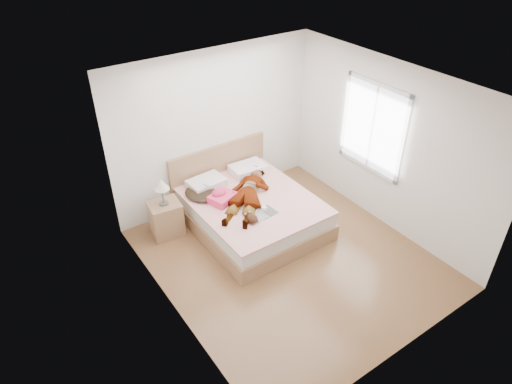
# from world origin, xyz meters

# --- Properties ---
(ground) EXTENTS (4.00, 4.00, 0.00)m
(ground) POSITION_xyz_m (0.00, 0.00, 0.00)
(ground) COLOR #4B2D17
(ground) RESTS_ON ground
(woman) EXTENTS (1.60, 1.56, 0.22)m
(woman) POSITION_xyz_m (-0.02, 1.04, 0.62)
(woman) COLOR white
(woman) RESTS_ON bed
(hair) EXTENTS (0.58, 0.66, 0.08)m
(hair) POSITION_xyz_m (-0.59, 1.49, 0.55)
(hair) COLOR black
(hair) RESTS_ON bed
(phone) EXTENTS (0.10, 0.11, 0.06)m
(phone) POSITION_xyz_m (-0.52, 1.44, 0.71)
(phone) COLOR silver
(phone) RESTS_ON bed
(room_shell) EXTENTS (4.00, 4.00, 4.00)m
(room_shell) POSITION_xyz_m (1.77, 0.30, 1.50)
(room_shell) COLOR white
(room_shell) RESTS_ON ground
(bed) EXTENTS (1.80, 2.08, 1.00)m
(bed) POSITION_xyz_m (0.00, 1.04, 0.28)
(bed) COLOR #89613F
(bed) RESTS_ON ground
(towel) EXTENTS (0.47, 0.42, 0.20)m
(towel) POSITION_xyz_m (-0.41, 1.18, 0.59)
(towel) COLOR #FF4578
(towel) RESTS_ON bed
(magazine) EXTENTS (0.41, 0.29, 0.02)m
(magazine) POSITION_xyz_m (-0.07, 0.54, 0.52)
(magazine) COLOR silver
(magazine) RESTS_ON bed
(coffee_mug) EXTENTS (0.12, 0.10, 0.09)m
(coffee_mug) POSITION_xyz_m (-0.04, 0.58, 0.55)
(coffee_mug) COLOR white
(coffee_mug) RESTS_ON bed
(plush_toy) EXTENTS (0.15, 0.22, 0.12)m
(plush_toy) POSITION_xyz_m (-0.33, 0.49, 0.58)
(plush_toy) COLOR #32170E
(plush_toy) RESTS_ON bed
(nightstand) EXTENTS (0.51, 0.46, 0.99)m
(nightstand) POSITION_xyz_m (-1.20, 1.55, 0.33)
(nightstand) COLOR brown
(nightstand) RESTS_ON ground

